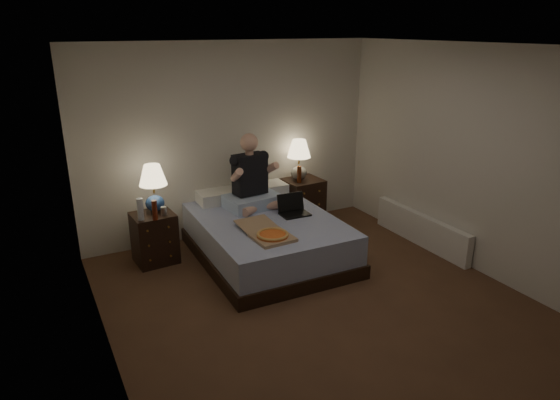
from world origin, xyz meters
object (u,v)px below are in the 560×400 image
nightstand_right (303,202)px  beer_bottle_left (155,210)px  soda_can (164,211)px  radiator (421,229)px  lamp_right (299,160)px  person (252,171)px  nightstand_left (155,238)px  laptop (295,206)px  bed (266,237)px  lamp_left (154,188)px  water_bottle (140,209)px  beer_bottle_right (299,174)px  pizza_box (273,236)px

nightstand_right → beer_bottle_left: size_ratio=2.82×
soda_can → radiator: 3.21m
lamp_right → person: (-0.87, -0.35, 0.04)m
nightstand_right → person: bearing=-164.5°
nightstand_left → person: person is taller
nightstand_left → laptop: (1.57, -0.57, 0.32)m
soda_can → person: (1.13, 0.02, 0.31)m
bed → laptop: bearing=-11.1°
lamp_left → radiator: size_ratio=0.35×
bed → water_bottle: bearing=166.4°
bed → lamp_right: (0.88, 0.76, 0.68)m
beer_bottle_right → lamp_left: bearing=-178.1°
lamp_right → water_bottle: 2.30m
nightstand_left → beer_bottle_right: size_ratio=2.63×
soda_can → beer_bottle_right: beer_bottle_right is taller
water_bottle → soda_can: size_ratio=2.50×
bed → pizza_box: (-0.21, -0.59, 0.29)m
nightstand_right → radiator: (0.98, -1.32, -0.12)m
lamp_right → lamp_left: bearing=-174.8°
bed → nightstand_left: bearing=159.5°
beer_bottle_right → laptop: (-0.47, -0.72, -0.14)m
lamp_right → person: 0.94m
bed → nightstand_right: nightstand_right is taller
person → pizza_box: size_ratio=1.22×
pizza_box → radiator: size_ratio=0.47×
nightstand_left → water_bottle: bearing=-145.6°
soda_can → radiator: size_ratio=0.06×
bed → lamp_left: (-1.16, 0.58, 0.63)m
nightstand_right → beer_bottle_right: bearing=-146.1°
nightstand_left → nightstand_right: nightstand_right is taller
lamp_right → beer_bottle_left: bearing=-167.5°
pizza_box → radiator: 2.16m
nightstand_right → beer_bottle_right: size_ratio=2.82×
nightstand_right → beer_bottle_left: 2.25m
lamp_right → soda_can: size_ratio=5.60×
lamp_right → soda_can: 2.05m
nightstand_left → lamp_right: size_ratio=1.08×
laptop → water_bottle: bearing=168.0°
person → water_bottle: bearing=175.9°
nightstand_right → person: (-0.92, -0.31, 0.64)m
lamp_left → beer_bottle_right: lamp_left is taller
lamp_left → beer_bottle_right: 1.99m
beer_bottle_left → laptop: size_ratio=0.68×
nightstand_left → bed: bearing=-25.6°
soda_can → person: person is taller
pizza_box → nightstand_left: bearing=130.6°
bed → soda_can: size_ratio=20.15×
lamp_left → lamp_right: size_ratio=1.00×
nightstand_left → water_bottle: (-0.16, -0.12, 0.43)m
lamp_right → radiator: 1.85m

